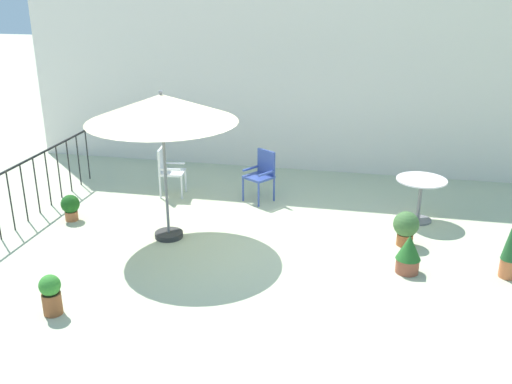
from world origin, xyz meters
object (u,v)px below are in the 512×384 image
at_px(patio_chair_1, 168,168).
at_px(potted_plant_1, 406,227).
at_px(potted_plant_0, 71,206).
at_px(potted_plant_2, 512,245).
at_px(potted_plant_3, 51,294).
at_px(patio_chair_0, 262,172).
at_px(patio_umbrella_0, 162,109).
at_px(cafe_table_0, 420,192).
at_px(potted_plant_4, 408,253).

relative_size(patio_chair_1, potted_plant_1, 1.67).
height_order(potted_plant_0, potted_plant_2, potted_plant_2).
distance_m(potted_plant_1, potted_plant_3, 5.10).
bearing_deg(patio_chair_0, patio_umbrella_0, -120.52).
distance_m(cafe_table_0, potted_plant_3, 5.91).
relative_size(patio_chair_0, potted_plant_1, 1.70).
height_order(patio_umbrella_0, potted_plant_4, patio_umbrella_0).
distance_m(cafe_table_0, potted_plant_2, 2.05).
bearing_deg(patio_chair_1, potted_plant_3, -89.74).
bearing_deg(potted_plant_2, patio_chair_0, 150.94).
bearing_deg(patio_chair_0, cafe_table_0, -8.32).
bearing_deg(patio_umbrella_0, potted_plant_3, -104.66).
relative_size(patio_chair_1, potted_plant_3, 1.75).
height_order(potted_plant_1, potted_plant_2, potted_plant_2).
xyz_separation_m(potted_plant_1, potted_plant_4, (0.01, -0.88, -0.02)).
bearing_deg(patio_chair_0, potted_plant_2, -29.06).
relative_size(potted_plant_2, potted_plant_3, 1.83).
xyz_separation_m(potted_plant_0, potted_plant_2, (6.79, -0.56, 0.24)).
xyz_separation_m(patio_chair_0, potted_plant_0, (-2.94, -1.58, -0.29)).
bearing_deg(patio_chair_0, patio_chair_1, -176.80).
xyz_separation_m(cafe_table_0, patio_chair_1, (-4.50, 0.30, 0.00)).
xyz_separation_m(potted_plant_2, potted_plant_3, (-5.58, -2.11, -0.21)).
height_order(patio_chair_0, potted_plant_4, patio_chair_0).
bearing_deg(potted_plant_0, patio_chair_1, 51.22).
relative_size(cafe_table_0, potted_plant_3, 1.58).
bearing_deg(patio_umbrella_0, patio_chair_0, 59.48).
bearing_deg(patio_umbrella_0, patio_chair_1, 109.71).
bearing_deg(potted_plant_2, potted_plant_1, 151.46).
relative_size(patio_umbrella_0, potted_plant_1, 4.28).
distance_m(patio_umbrella_0, potted_plant_1, 4.03).
relative_size(patio_chair_0, potted_plant_4, 1.65).
height_order(patio_umbrella_0, patio_chair_0, patio_umbrella_0).
bearing_deg(potted_plant_1, potted_plant_2, -28.54).
height_order(patio_chair_0, patio_chair_1, patio_chair_0).
relative_size(patio_chair_0, potted_plant_2, 0.97).
xyz_separation_m(potted_plant_1, potted_plant_2, (1.34, -0.73, 0.18)).
distance_m(cafe_table_0, patio_chair_1, 4.51).
distance_m(patio_umbrella_0, patio_chair_0, 2.65).
distance_m(patio_chair_1, potted_plant_0, 1.92).
xyz_separation_m(cafe_table_0, patio_chair_0, (-2.75, 0.40, 0.02)).
bearing_deg(potted_plant_3, patio_chair_0, 67.86).
height_order(patio_umbrella_0, potted_plant_0, patio_umbrella_0).
bearing_deg(potted_plant_1, potted_plant_3, -146.16).
bearing_deg(potted_plant_2, cafe_table_0, 122.31).
bearing_deg(potted_plant_0, potted_plant_3, -65.60).
distance_m(patio_chair_1, potted_plant_4, 4.79).
bearing_deg(patio_chair_0, potted_plant_3, -112.14).
relative_size(potted_plant_2, potted_plant_4, 1.70).
bearing_deg(potted_plant_0, potted_plant_2, -4.71).
bearing_deg(potted_plant_4, potted_plant_0, 172.61).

